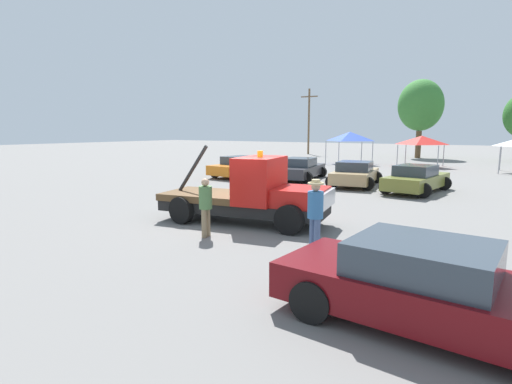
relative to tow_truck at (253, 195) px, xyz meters
The scene contains 13 objects.
ground_plane 0.98m from the tow_truck, behind, with size 160.00×160.00×0.00m, color slate.
tow_truck is the anchor object (origin of this frame).
foreground_car 7.53m from the tow_truck, 35.78° to the right, with size 4.96×2.32×1.34m.
person_near_truck 3.43m from the tow_truck, 30.26° to the right, with size 0.40×0.40×1.81m.
person_at_hood 2.12m from the tow_truck, 95.71° to the right, with size 0.37×0.37×1.67m.
parked_car_orange 13.16m from the tow_truck, 125.91° to the left, with size 2.80×4.95×1.34m.
parked_car_charcoal 11.92m from the tow_truck, 108.70° to the left, with size 2.92×5.08×1.34m.
parked_car_tan 10.42m from the tow_truck, 90.55° to the left, with size 2.90×4.64×1.34m.
parked_car_olive 10.27m from the tow_truck, 72.01° to the left, with size 2.82×4.82×1.34m.
canopy_tent_blue 24.57m from the tow_truck, 102.19° to the left, with size 3.27×3.27×2.85m.
canopy_tent_red 24.41m from the tow_truck, 88.24° to the left, with size 3.11×3.11×2.55m.
tree_left 35.86m from the tow_truck, 92.48° to the left, with size 4.67×4.67×8.34m.
utility_pole 38.64m from the tow_truck, 112.33° to the left, with size 2.20×0.24×8.07m.
Camera 1 is at (7.23, -10.61, 3.00)m, focal length 28.00 mm.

